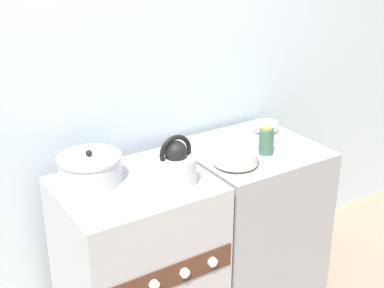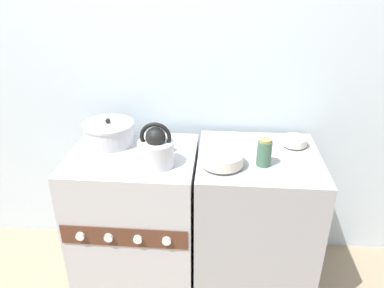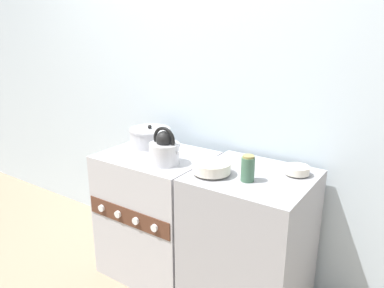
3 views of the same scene
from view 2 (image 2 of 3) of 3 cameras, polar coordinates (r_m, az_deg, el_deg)
wall_back at (r=2.20m, az=-7.63°, el=12.87°), size 7.00×0.06×2.50m
stove at (r=2.20m, az=-8.40°, el=-11.21°), size 0.66×0.58×0.84m
counter at (r=2.18m, az=9.36°, el=-11.63°), size 0.63×0.60×0.84m
kettle at (r=1.83m, az=-5.43°, el=-0.77°), size 0.22×0.18×0.23m
cooking_pot at (r=2.10m, az=-12.52°, el=1.65°), size 0.28×0.28×0.15m
enamel_bowl at (r=1.82m, az=4.64°, el=-2.25°), size 0.21×0.21×0.07m
small_ceramic_bowl at (r=2.09m, az=15.37°, el=0.43°), size 0.13×0.13×0.05m
storage_jar at (r=1.85m, az=10.95°, el=-1.26°), size 0.07×0.07×0.14m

